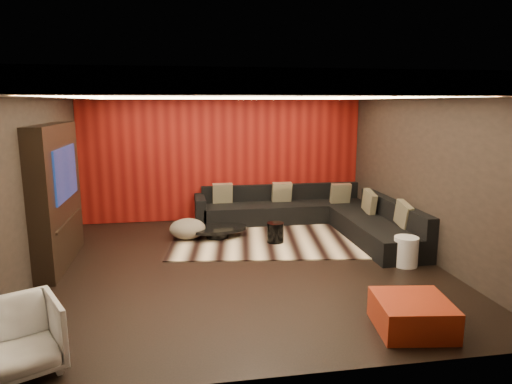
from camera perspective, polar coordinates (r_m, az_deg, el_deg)
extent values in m
cube|color=black|center=(7.27, -1.56, -9.21)|extent=(6.00, 6.00, 0.02)
cube|color=silver|center=(6.83, -1.69, 13.58)|extent=(6.00, 6.00, 0.02)
cube|color=black|center=(9.87, -4.07, 4.61)|extent=(6.00, 0.02, 2.80)
cube|color=black|center=(7.15, -26.26, 0.97)|extent=(0.02, 6.00, 2.80)
cube|color=black|center=(7.91, 20.54, 2.29)|extent=(0.02, 6.00, 2.80)
cube|color=#6B0C0A|center=(9.83, -4.05, 4.59)|extent=(5.98, 0.05, 2.78)
cube|color=silver|center=(9.50, -3.99, 12.15)|extent=(6.00, 0.60, 0.22)
cube|color=silver|center=(4.17, 3.63, 13.45)|extent=(6.00, 0.60, 0.22)
cube|color=silver|center=(6.98, -24.70, 11.55)|extent=(0.60, 4.80, 0.22)
cube|color=silver|center=(7.68, 19.16, 11.82)|extent=(0.60, 4.80, 0.22)
cube|color=#FFD899|center=(9.16, -3.77, 11.63)|extent=(4.80, 0.08, 0.04)
cube|color=#FFD899|center=(4.50, 2.60, 12.15)|extent=(4.80, 0.08, 0.04)
cube|color=#FFD899|center=(6.90, -21.86, 11.03)|extent=(0.08, 4.80, 0.04)
cube|color=#FFD899|center=(7.52, 16.80, 11.29)|extent=(0.08, 4.80, 0.04)
cube|color=black|center=(7.73, -23.70, -0.39)|extent=(0.30, 2.00, 2.20)
cube|color=black|center=(7.63, -22.74, 2.22)|extent=(0.04, 1.30, 0.80)
cube|color=black|center=(7.77, -22.32, -3.25)|extent=(0.04, 1.60, 0.04)
cube|color=beige|center=(8.90, 2.87, -5.25)|extent=(4.36, 3.51, 0.02)
cylinder|color=black|center=(8.65, -4.87, -5.04)|extent=(1.32, 1.32, 0.19)
cylinder|color=black|center=(8.31, 2.42, -5.07)|extent=(0.38, 0.38, 0.36)
ellipsoid|color=beige|center=(8.62, -8.55, -4.56)|extent=(0.78, 0.78, 0.37)
cylinder|color=silver|center=(7.55, 18.22, -7.07)|extent=(0.46, 0.46, 0.47)
cube|color=#A02314|center=(5.59, 18.94, -14.28)|extent=(0.90, 0.90, 0.36)
imported|color=white|center=(5.02, -27.64, -15.89)|extent=(0.99, 1.00, 0.69)
cube|color=black|center=(9.84, 3.56, -2.51)|extent=(3.50, 0.90, 0.40)
cube|color=black|center=(10.09, 3.13, 0.02)|extent=(3.50, 0.20, 0.35)
cube|color=black|center=(8.64, 14.70, -4.80)|extent=(0.90, 2.60, 0.40)
cube|color=black|center=(8.70, 16.92, -2.26)|extent=(0.20, 2.60, 0.35)
cube|color=black|center=(9.57, -6.99, -2.34)|extent=(0.20, 0.90, 0.60)
cube|color=#C4BA90|center=(8.25, 17.96, -2.72)|extent=(0.12, 0.50, 0.50)
cube|color=#C4BA90|center=(9.72, -4.21, -0.15)|extent=(0.42, 0.20, 0.44)
cube|color=#C4BA90|center=(9.11, 13.98, -1.23)|extent=(0.12, 0.50, 0.50)
cube|color=#C4BA90|center=(9.85, 10.52, -0.16)|extent=(0.42, 0.20, 0.44)
cube|color=#C4BA90|center=(9.84, 3.24, 0.01)|extent=(0.42, 0.20, 0.44)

